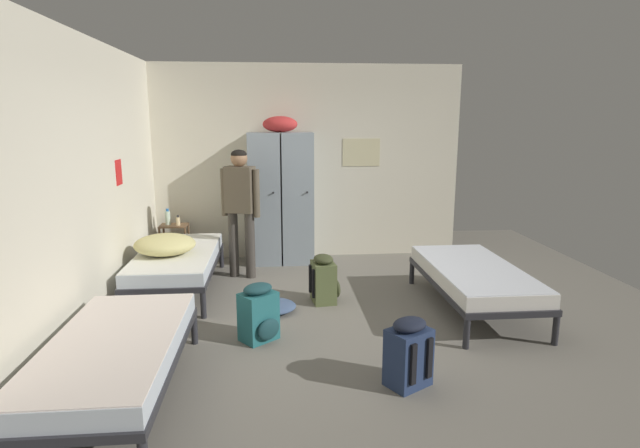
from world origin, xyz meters
name	(u,v)px	position (x,y,z in m)	size (l,w,h in m)	color
ground_plane	(322,318)	(0.00, 0.00, 0.00)	(7.83, 7.83, 0.00)	slate
room_backdrop	(217,173)	(-1.16, 1.19, 1.40)	(4.52, 4.96, 2.80)	beige
locker_bank	(281,195)	(-0.38, 2.17, 0.97)	(0.90, 0.55, 2.07)	#8C99A3
shelf_unit	(175,240)	(-1.90, 2.18, 0.35)	(0.38, 0.30, 0.57)	brown
bed_right	(474,276)	(1.65, 0.10, 0.38)	(0.90, 1.90, 0.49)	#28282D
bed_left_rear	(177,260)	(-1.65, 1.03, 0.38)	(0.90, 1.90, 0.49)	#28282D
bed_left_front	(114,352)	(-1.65, -1.42, 0.38)	(0.90, 1.90, 0.49)	#28282D
bedding_heap	(165,245)	(-1.75, 0.86, 0.61)	(0.70, 0.61, 0.24)	#D1C67F
person_traveler	(240,202)	(-0.91, 1.49, 1.00)	(0.50, 0.32, 1.66)	#3D3833
water_bottle	(168,217)	(-1.98, 2.20, 0.67)	(0.07, 0.07, 0.23)	silver
lotion_bottle	(178,221)	(-1.83, 2.14, 0.63)	(0.06, 0.06, 0.14)	beige
backpack_olive	(324,280)	(0.07, 0.48, 0.26)	(0.36, 0.35, 0.55)	#566038
backpack_navy	(407,353)	(0.53, -1.39, 0.26)	(0.40, 0.41, 0.55)	navy
backpack_teal	(259,314)	(-0.63, -0.47, 0.26)	(0.41, 0.42, 0.55)	#23666B
clothes_pile_denim	(271,306)	(-0.53, 0.23, 0.06)	(0.54, 0.48, 0.11)	#42567A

